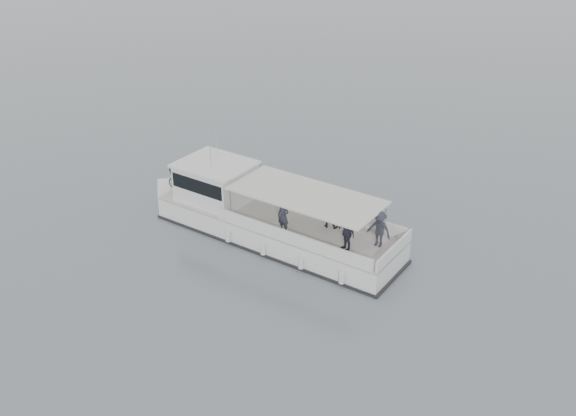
# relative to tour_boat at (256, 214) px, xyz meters

# --- Properties ---
(ground) EXTENTS (1400.00, 1400.00, 0.00)m
(ground) POSITION_rel_tour_boat_xyz_m (-3.95, 1.22, -0.88)
(ground) COLOR #566065
(ground) RESTS_ON ground
(tour_boat) EXTENTS (12.57, 6.77, 5.36)m
(tour_boat) POSITION_rel_tour_boat_xyz_m (0.00, 0.00, 0.00)
(tour_boat) COLOR white
(tour_boat) RESTS_ON ground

